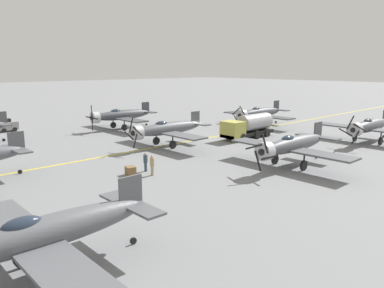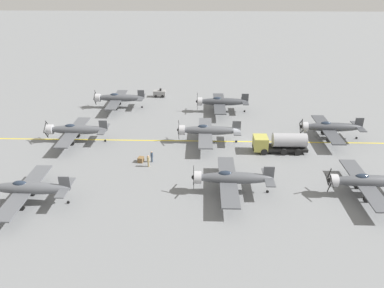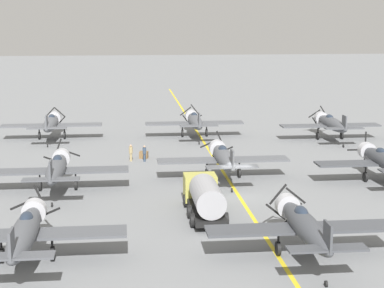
# 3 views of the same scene
# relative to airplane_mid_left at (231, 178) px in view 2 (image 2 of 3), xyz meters

# --- Properties ---
(ground_plane) EXTENTS (400.00, 400.00, 0.00)m
(ground_plane) POSITION_rel_airplane_mid_left_xyz_m (15.01, -2.55, -2.01)
(ground_plane) COLOR slate
(taxiway_stripe) EXTENTS (0.30, 160.00, 0.01)m
(taxiway_stripe) POSITION_rel_airplane_mid_left_xyz_m (15.01, -2.55, -2.01)
(taxiway_stripe) COLOR yellow
(taxiway_stripe) RESTS_ON ground
(airplane_mid_left) EXTENTS (12.00, 9.98, 3.71)m
(airplane_mid_left) POSITION_rel_airplane_mid_left_xyz_m (0.00, 0.00, 0.00)
(airplane_mid_left) COLOR #4F5257
(airplane_mid_left) RESTS_ON ground
(airplane_far_left) EXTENTS (12.00, 9.98, 3.65)m
(airplane_far_left) POSITION_rel_airplane_mid_left_xyz_m (-3.01, 23.78, 0.00)
(airplane_far_left) COLOR #56595E
(airplane_far_left) RESTS_ON ground
(airplane_far_center) EXTENTS (12.00, 9.98, 3.65)m
(airplane_far_center) POSITION_rel_airplane_mid_left_xyz_m (14.30, 23.56, 0.00)
(airplane_far_center) COLOR #53565B
(airplane_far_center) RESTS_ON ground
(airplane_mid_right) EXTENTS (12.00, 9.98, 3.80)m
(airplane_mid_right) POSITION_rel_airplane_mid_left_xyz_m (28.59, 0.01, 0.00)
(airplane_mid_right) COLOR #404348
(airplane_mid_right) RESTS_ON ground
(airplane_far_right) EXTENTS (12.00, 9.98, 3.65)m
(airplane_far_right) POSITION_rel_airplane_mid_left_xyz_m (30.34, 20.08, 0.00)
(airplane_far_right) COLOR #4D5055
(airplane_far_right) RESTS_ON ground
(airplane_near_center) EXTENTS (12.00, 9.98, 3.65)m
(airplane_near_center) POSITION_rel_airplane_mid_left_xyz_m (16.53, -16.90, 0.00)
(airplane_near_center) COLOR #424449
(airplane_near_center) RESTS_ON ground
(airplane_near_left) EXTENTS (12.00, 9.98, 3.69)m
(airplane_near_left) POSITION_rel_airplane_mid_left_xyz_m (-0.25, -16.29, 0.00)
(airplane_near_left) COLOR #4E5156
(airplane_near_left) RESTS_ON ground
(airplane_mid_center) EXTENTS (12.00, 9.98, 3.68)m
(airplane_mid_center) POSITION_rel_airplane_mid_left_xyz_m (14.63, 2.71, 0.00)
(airplane_mid_center) COLOR #57595E
(airplane_mid_center) RESTS_ON ground
(fuel_tanker) EXTENTS (2.68, 8.00, 2.98)m
(fuel_tanker) POSITION_rel_airplane_mid_left_xyz_m (11.53, -8.08, -0.50)
(fuel_tanker) COLOR black
(fuel_tanker) RESTS_ON ground
(tow_tractor) EXTENTS (1.57, 2.60, 1.79)m
(tow_tractor) POSITION_rel_airplane_mid_left_xyz_m (37.56, 12.81, -1.22)
(tow_tractor) COLOR gray
(tow_tractor) RESTS_ON ground
(ground_crew_walking) EXTENTS (0.38, 0.38, 1.74)m
(ground_crew_walking) POSITION_rel_airplane_mid_left_xyz_m (6.32, 10.99, -1.06)
(ground_crew_walking) COLOR tan
(ground_crew_walking) RESTS_ON ground
(ground_crew_inspecting) EXTENTS (0.36, 0.36, 1.67)m
(ground_crew_inspecting) POSITION_rel_airplane_mid_left_xyz_m (7.70, 10.68, -1.10)
(ground_crew_inspecting) COLOR #334256
(ground_crew_inspecting) RESTS_ON ground
(supply_crate_by_tanker) EXTENTS (1.01, 0.90, 0.72)m
(supply_crate_by_tanker) POSITION_rel_airplane_mid_left_xyz_m (7.67, 12.27, -1.65)
(supply_crate_by_tanker) COLOR brown
(supply_crate_by_tanker) RESTS_ON ground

